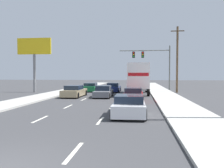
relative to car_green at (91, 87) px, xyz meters
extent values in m
plane|color=#3D3D3F|center=(3.22, -2.60, -0.58)|extent=(140.00, 140.00, 0.00)
cube|color=#B2AFA8|center=(9.99, -7.60, -0.51)|extent=(3.03, 80.00, 0.14)
cube|color=#B2AFA8|center=(-3.55, -7.60, -0.51)|extent=(3.03, 80.00, 0.14)
cube|color=silver|center=(1.52, -20.60, -0.58)|extent=(0.14, 2.00, 0.01)
cube|color=silver|center=(1.52, -15.60, -0.58)|extent=(0.14, 2.00, 0.01)
cube|color=silver|center=(1.52, -10.60, -0.58)|extent=(0.14, 2.00, 0.01)
cube|color=silver|center=(1.52, -5.60, -0.58)|extent=(0.14, 2.00, 0.01)
cube|color=silver|center=(1.52, -0.60, -0.58)|extent=(0.14, 2.00, 0.01)
cube|color=silver|center=(1.52, 4.40, -0.58)|extent=(0.14, 2.00, 0.01)
cube|color=silver|center=(1.52, 9.40, -0.58)|extent=(0.14, 2.00, 0.01)
cube|color=silver|center=(1.52, 14.40, -0.58)|extent=(0.14, 2.00, 0.01)
cube|color=silver|center=(1.52, 19.40, -0.58)|extent=(0.14, 2.00, 0.01)
cube|color=silver|center=(1.52, 24.40, -0.58)|extent=(0.14, 2.00, 0.01)
cube|color=silver|center=(4.92, -25.60, -0.58)|extent=(0.14, 2.00, 0.01)
cube|color=silver|center=(4.92, -20.60, -0.58)|extent=(0.14, 2.00, 0.01)
cube|color=silver|center=(4.92, -15.60, -0.58)|extent=(0.14, 2.00, 0.01)
cube|color=silver|center=(4.92, -10.60, -0.58)|extent=(0.14, 2.00, 0.01)
cube|color=silver|center=(4.92, -5.60, -0.58)|extent=(0.14, 2.00, 0.01)
cube|color=silver|center=(4.92, -0.60, -0.58)|extent=(0.14, 2.00, 0.01)
cube|color=silver|center=(4.92, 4.40, -0.58)|extent=(0.14, 2.00, 0.01)
cube|color=silver|center=(4.92, 9.40, -0.58)|extent=(0.14, 2.00, 0.01)
cube|color=silver|center=(4.92, 14.40, -0.58)|extent=(0.14, 2.00, 0.01)
cube|color=silver|center=(4.92, 19.40, -0.58)|extent=(0.14, 2.00, 0.01)
cube|color=silver|center=(4.92, 24.40, -0.58)|extent=(0.14, 2.00, 0.01)
cube|color=#196B38|center=(0.00, 0.08, -0.11)|extent=(1.90, 4.65, 0.67)
cube|color=#192333|center=(0.01, -0.29, 0.45)|extent=(1.64, 2.31, 0.43)
cylinder|color=black|center=(-0.88, 1.82, -0.26)|extent=(0.23, 0.64, 0.64)
cylinder|color=black|center=(0.81, 1.85, -0.26)|extent=(0.23, 0.64, 0.64)
cylinder|color=black|center=(-0.82, -1.70, -0.26)|extent=(0.23, 0.64, 0.64)
cylinder|color=black|center=(0.88, -1.67, -0.26)|extent=(0.23, 0.64, 0.64)
cube|color=tan|center=(-0.15, -8.11, -0.11)|extent=(1.83, 4.62, 0.68)
cube|color=#192333|center=(-0.15, -8.30, 0.47)|extent=(1.60, 2.20, 0.47)
cylinder|color=black|center=(-0.99, -6.35, -0.26)|extent=(0.22, 0.64, 0.64)
cylinder|color=black|center=(0.70, -6.36, -0.26)|extent=(0.22, 0.64, 0.64)
cylinder|color=black|center=(-1.01, -9.86, -0.26)|extent=(0.22, 0.64, 0.64)
cylinder|color=black|center=(0.69, -9.87, -0.26)|extent=(0.22, 0.64, 0.64)
cube|color=#141E4C|center=(3.36, -0.53, -0.13)|extent=(1.81, 4.12, 0.63)
cube|color=#192333|center=(3.35, -0.80, 0.45)|extent=(1.58, 1.77, 0.52)
cylinder|color=black|center=(2.53, 0.98, -0.26)|extent=(0.22, 0.64, 0.64)
cylinder|color=black|center=(4.20, 0.97, -0.26)|extent=(0.22, 0.64, 0.64)
cylinder|color=black|center=(2.51, -2.03, -0.26)|extent=(0.22, 0.64, 0.64)
cylinder|color=black|center=(4.18, -2.04, -0.26)|extent=(0.22, 0.64, 0.64)
cube|color=slate|center=(3.10, -8.00, -0.15)|extent=(1.79, 4.53, 0.59)
cube|color=#192333|center=(3.10, -7.96, 0.41)|extent=(1.54, 1.93, 0.54)
cylinder|color=black|center=(2.27, -6.31, -0.26)|extent=(0.23, 0.64, 0.64)
cylinder|color=black|center=(3.86, -6.28, -0.26)|extent=(0.23, 0.64, 0.64)
cylinder|color=black|center=(2.34, -9.71, -0.26)|extent=(0.23, 0.64, 0.64)
cylinder|color=black|center=(3.93, -9.69, -0.26)|extent=(0.23, 0.64, 0.64)
cube|color=white|center=(6.87, -5.00, 1.77)|extent=(2.48, 6.93, 2.80)
cube|color=red|center=(6.90, -8.43, 1.91)|extent=(2.18, 0.06, 0.36)
cube|color=#B7BABF|center=(6.83, -0.61, 0.79)|extent=(2.34, 1.89, 2.15)
cylinder|color=black|center=(5.67, -0.62, -0.10)|extent=(0.31, 0.96, 0.96)
cylinder|color=black|center=(7.99, -0.60, -0.10)|extent=(0.31, 0.96, 0.96)
cylinder|color=black|center=(5.72, -6.39, -0.10)|extent=(0.31, 0.96, 0.96)
cylinder|color=black|center=(8.04, -6.37, -0.10)|extent=(0.31, 0.96, 0.96)
cube|color=red|center=(6.44, -11.41, -0.13)|extent=(1.74, 4.70, 0.63)
cube|color=#192333|center=(6.44, -11.36, 0.43)|extent=(1.53, 2.28, 0.48)
cylinder|color=black|center=(5.64, -9.62, -0.26)|extent=(0.22, 0.64, 0.64)
cylinder|color=black|center=(7.25, -9.62, -0.26)|extent=(0.22, 0.64, 0.64)
cylinder|color=black|center=(5.64, -13.21, -0.26)|extent=(0.22, 0.64, 0.64)
cylinder|color=black|center=(7.25, -13.21, -0.26)|extent=(0.22, 0.64, 0.64)
cube|color=white|center=(6.38, -18.68, -0.11)|extent=(1.97, 4.49, 0.67)
cube|color=#192333|center=(6.39, -18.96, 0.45)|extent=(1.69, 2.11, 0.44)
cylinder|color=black|center=(5.47, -17.02, -0.26)|extent=(0.23, 0.64, 0.64)
cylinder|color=black|center=(7.22, -16.98, -0.26)|extent=(0.23, 0.64, 0.64)
cylinder|color=black|center=(5.55, -20.37, -0.26)|extent=(0.23, 0.64, 0.64)
cylinder|color=black|center=(7.29, -20.33, -0.26)|extent=(0.23, 0.64, 0.64)
cylinder|color=#595B56|center=(11.68, 3.58, 2.90)|extent=(0.20, 0.20, 6.97)
cylinder|color=#595B56|center=(7.79, 3.58, 5.66)|extent=(7.79, 0.14, 0.14)
cube|color=black|center=(7.53, 3.58, 5.01)|extent=(0.40, 0.56, 0.95)
sphere|color=red|center=(7.53, 3.27, 5.31)|extent=(0.20, 0.20, 0.20)
sphere|color=orange|center=(7.53, 3.27, 5.01)|extent=(0.20, 0.20, 0.20)
sphere|color=green|center=(7.53, 3.27, 4.71)|extent=(0.20, 0.20, 0.20)
cube|color=black|center=(6.10, 3.58, 5.01)|extent=(0.40, 0.56, 0.95)
sphere|color=red|center=(6.10, 3.27, 5.31)|extent=(0.20, 0.20, 0.20)
sphere|color=orange|center=(6.10, 3.27, 5.01)|extent=(0.20, 0.20, 0.20)
sphere|color=green|center=(6.10, 3.27, 4.71)|extent=(0.20, 0.20, 0.20)
cylinder|color=brown|center=(12.13, -0.72, 3.91)|extent=(0.28, 0.28, 8.98)
cube|color=brown|center=(12.13, -0.72, 7.79)|extent=(1.80, 0.12, 0.12)
cylinder|color=slate|center=(-7.50, -2.45, 2.06)|extent=(0.36, 0.36, 5.28)
cube|color=yellow|center=(-7.50, -2.45, 5.82)|extent=(4.84, 0.20, 2.25)
camera|label=1|loc=(6.98, -32.57, 1.91)|focal=36.41mm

